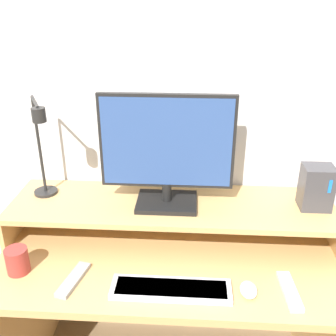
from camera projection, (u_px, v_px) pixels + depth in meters
wall_back at (175, 92)px, 1.59m from camera, size 6.00×0.05×2.50m
desk at (169, 294)px, 1.58m from camera, size 1.29×0.64×0.71m
monitor_shelf at (172, 207)px, 1.58m from camera, size 1.29×0.35×0.14m
monitor at (167, 151)px, 1.47m from camera, size 0.51×0.18×0.44m
desk_lamp at (41, 150)px, 1.50m from camera, size 0.15×0.22×0.42m
router_dock at (316, 187)px, 1.51m from camera, size 0.12×0.10×0.17m
keyboard at (171, 289)px, 1.31m from camera, size 0.40×0.11×0.02m
mouse at (249, 290)px, 1.30m from camera, size 0.06×0.08×0.03m
remote_control at (73, 280)px, 1.36m from camera, size 0.08×0.18×0.02m
remote_secondary at (290, 291)px, 1.31m from camera, size 0.06×0.18×0.02m
mug at (17, 261)px, 1.39m from camera, size 0.08×0.08×0.09m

